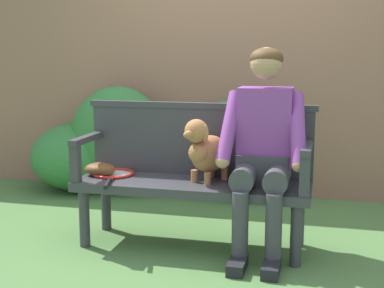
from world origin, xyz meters
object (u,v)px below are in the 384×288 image
baseball_glove (100,169)px  tennis_racket (113,174)px  garden_bench (192,191)px  dog_on_bench (206,150)px  person_seated (263,144)px

baseball_glove → tennis_racket: bearing=11.4°
garden_bench → tennis_racket: 0.57m
tennis_racket → baseball_glove: 0.10m
dog_on_bench → person_seated: bearing=-3.7°
garden_bench → baseball_glove: bearing=178.8°
dog_on_bench → baseball_glove: (-0.75, -0.00, -0.17)m
dog_on_bench → tennis_racket: bearing=178.9°
garden_bench → tennis_racket: tennis_racket is taller
tennis_racket → baseball_glove: bearing=-171.4°
person_seated → baseball_glove: bearing=178.8°
garden_bench → dog_on_bench: 0.29m
person_seated → dog_on_bench: (-0.37, 0.02, -0.06)m
tennis_racket → baseball_glove: size_ratio=2.65×
person_seated → tennis_racket: bearing=178.0°
dog_on_bench → baseball_glove: bearing=-180.0°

